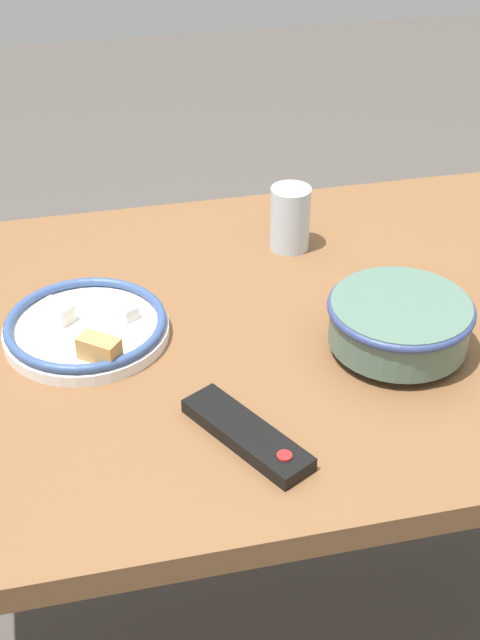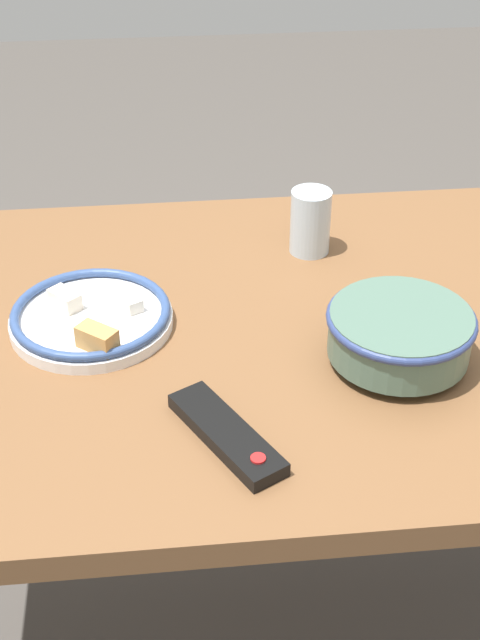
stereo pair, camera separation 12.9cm
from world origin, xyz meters
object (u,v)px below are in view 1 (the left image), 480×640
Objects in this scene: food_plate at (86,328)px; tv_remote at (247,434)px; noodle_bowl at (399,322)px; drinking_glass at (290,218)px.

tv_remote is at bearing 123.28° from food_plate.
noodle_bowl is at bearing 179.99° from tv_remote.
tv_remote is (-0.18, 0.27, -0.01)m from food_plate.
noodle_bowl is 1.05× the size of tv_remote.
drinking_glass reaches higher than food_plate.
noodle_bowl is 0.86× the size of food_plate.
food_plate reaches higher than tv_remote.
drinking_glass is (0.07, -0.32, 0.01)m from noodle_bowl.
drinking_glass reaches higher than noodle_bowl.
noodle_bowl reaches higher than tv_remote.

